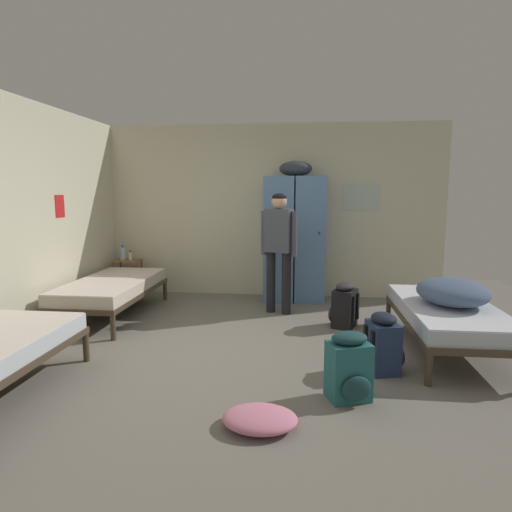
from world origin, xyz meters
The scene contains 14 objects.
ground_plane centered at (0.00, 0.00, 0.00)m, with size 8.15×8.15×0.00m, color slate.
room_backdrop centered at (-1.25, 1.28, 1.33)m, with size 5.21×4.96×2.65m.
locker_bank centered at (0.37, 2.17, 0.97)m, with size 0.90×0.55×2.07m.
shelf_unit centered at (-2.25, 2.18, 0.35)m, with size 0.38×0.30×0.57m.
bed_right centered at (2.00, 0.21, 0.38)m, with size 0.90×1.90×0.49m.
bed_left_rear centered at (-2.00, 1.03, 0.38)m, with size 0.90×1.90×0.49m.
bedding_heap centered at (2.02, 0.19, 0.62)m, with size 0.69×0.84×0.26m.
person_traveler centered at (0.17, 1.43, 0.97)m, with size 0.49×0.30×1.61m.
water_bottle centered at (-2.33, 2.20, 0.67)m, with size 0.08×0.08×0.23m.
lotion_bottle centered at (-2.18, 2.14, 0.64)m, with size 0.05×0.05×0.15m.
backpack_navy centered at (1.25, -0.43, 0.26)m, with size 0.38×0.36×0.55m.
backpack_black centered at (1.00, 0.90, 0.26)m, with size 0.40×0.39×0.55m.
backpack_teal centered at (0.88, -1.03, 0.26)m, with size 0.38×0.39×0.55m.
clothes_pile_pink centered at (0.22, -1.52, 0.06)m, with size 0.53×0.42×0.12m.
Camera 1 is at (0.52, -4.40, 1.64)m, focal length 30.99 mm.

